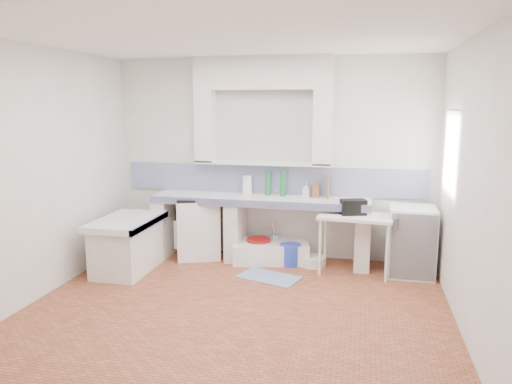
% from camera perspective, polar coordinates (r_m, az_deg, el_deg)
% --- Properties ---
extents(floor, '(4.50, 4.50, 0.00)m').
position_cam_1_polar(floor, '(5.38, -2.36, -13.52)').
color(floor, '#9F543A').
rests_on(floor, ground).
extents(ceiling, '(4.50, 4.50, 0.00)m').
position_cam_1_polar(ceiling, '(4.96, -2.61, 17.56)').
color(ceiling, white).
rests_on(ceiling, ground).
extents(wall_back, '(4.50, 0.00, 4.50)m').
position_cam_1_polar(wall_back, '(6.91, 1.79, 3.91)').
color(wall_back, white).
rests_on(wall_back, ground).
extents(wall_front, '(4.50, 0.00, 4.50)m').
position_cam_1_polar(wall_front, '(3.13, -11.95, -4.27)').
color(wall_front, white).
rests_on(wall_front, ground).
extents(wall_left, '(0.00, 4.50, 4.50)m').
position_cam_1_polar(wall_left, '(5.96, -23.87, 1.98)').
color(wall_left, white).
rests_on(wall_left, ground).
extents(wall_right, '(0.00, 4.50, 4.50)m').
position_cam_1_polar(wall_right, '(4.91, 23.78, 0.37)').
color(wall_right, white).
rests_on(wall_right, ground).
extents(alcove_mass, '(1.90, 0.25, 0.45)m').
position_cam_1_polar(alcove_mass, '(6.78, 0.79, 13.73)').
color(alcove_mass, white).
rests_on(alcove_mass, ground).
extents(window_frame, '(0.35, 0.86, 1.06)m').
position_cam_1_polar(window_frame, '(6.09, 23.38, 4.08)').
color(window_frame, '#352110').
rests_on(window_frame, ground).
extents(lace_valance, '(0.01, 0.84, 0.24)m').
position_cam_1_polar(lace_valance, '(6.04, 22.28, 7.73)').
color(lace_valance, white).
rests_on(lace_valance, ground).
extents(counter_slab, '(3.00, 0.60, 0.08)m').
position_cam_1_polar(counter_slab, '(6.73, 0.45, -0.93)').
color(counter_slab, white).
rests_on(counter_slab, ground).
extents(counter_lip, '(3.00, 0.04, 0.10)m').
position_cam_1_polar(counter_lip, '(6.46, -0.06, -1.40)').
color(counter_lip, navy).
rests_on(counter_lip, ground).
extents(counter_pier_left, '(0.20, 0.55, 0.82)m').
position_cam_1_polar(counter_pier_left, '(7.24, -10.48, -3.94)').
color(counter_pier_left, white).
rests_on(counter_pier_left, ground).
extents(counter_pier_mid, '(0.20, 0.55, 0.82)m').
position_cam_1_polar(counter_pier_mid, '(6.91, -2.40, -4.47)').
color(counter_pier_mid, white).
rests_on(counter_pier_mid, ground).
extents(counter_pier_right, '(0.20, 0.55, 0.82)m').
position_cam_1_polar(counter_pier_right, '(6.69, 12.31, -5.20)').
color(counter_pier_right, white).
rests_on(counter_pier_right, ground).
extents(peninsula_top, '(0.70, 1.10, 0.08)m').
position_cam_1_polar(peninsula_top, '(6.56, -14.87, -3.36)').
color(peninsula_top, white).
rests_on(peninsula_top, ground).
extents(peninsula_base, '(0.60, 1.00, 0.62)m').
position_cam_1_polar(peninsula_base, '(6.65, -14.73, -6.29)').
color(peninsula_base, white).
rests_on(peninsula_base, ground).
extents(peninsula_lip, '(0.04, 1.10, 0.10)m').
position_cam_1_polar(peninsula_lip, '(6.42, -12.25, -3.55)').
color(peninsula_lip, navy).
rests_on(peninsula_lip, ground).
extents(backsplash, '(4.27, 0.03, 0.40)m').
position_cam_1_polar(backsplash, '(6.94, 1.75, 1.43)').
color(backsplash, navy).
rests_on(backsplash, ground).
extents(stove, '(0.76, 0.75, 0.84)m').
position_cam_1_polar(stove, '(7.04, -6.76, -4.17)').
color(stove, white).
rests_on(stove, ground).
extents(sink, '(1.13, 0.77, 0.25)m').
position_cam_1_polar(sink, '(6.87, 1.70, -7.03)').
color(sink, white).
rests_on(sink, ground).
extents(side_table, '(0.97, 0.59, 0.04)m').
position_cam_1_polar(side_table, '(6.45, 11.43, -5.99)').
color(side_table, white).
rests_on(side_table, ground).
extents(fridge, '(0.58, 0.58, 0.88)m').
position_cam_1_polar(fridge, '(6.56, 17.67, -5.48)').
color(fridge, white).
rests_on(fridge, ground).
extents(bucket_red, '(0.44, 0.44, 0.31)m').
position_cam_1_polar(bucket_red, '(6.88, 0.31, -6.72)').
color(bucket_red, '#AC0E0E').
rests_on(bucket_red, ground).
extents(bucket_orange, '(0.29, 0.29, 0.23)m').
position_cam_1_polar(bucket_orange, '(6.78, 1.73, -7.35)').
color(bucket_orange, '#E64A10').
rests_on(bucket_orange, ground).
extents(bucket_blue, '(0.31, 0.31, 0.28)m').
position_cam_1_polar(bucket_blue, '(6.73, 4.02, -7.28)').
color(bucket_blue, blue).
rests_on(bucket_blue, ground).
extents(basin_white, '(0.38, 0.38, 0.13)m').
position_cam_1_polar(basin_white, '(6.73, 6.76, -8.02)').
color(basin_white, white).
rests_on(basin_white, ground).
extents(water_bottle_a, '(0.10, 0.10, 0.29)m').
position_cam_1_polar(water_bottle_a, '(6.97, 2.07, -6.59)').
color(water_bottle_a, silver).
rests_on(water_bottle_a, ground).
extents(water_bottle_b, '(0.10, 0.10, 0.33)m').
position_cam_1_polar(water_bottle_b, '(7.00, 2.25, -6.35)').
color(water_bottle_b, silver).
rests_on(water_bottle_b, ground).
extents(black_bag, '(0.35, 0.27, 0.20)m').
position_cam_1_polar(black_bag, '(6.35, 11.28, -1.73)').
color(black_bag, black).
rests_on(black_bag, side_table).
extents(green_bottle_a, '(0.10, 0.10, 0.34)m').
position_cam_1_polar(green_bottle_a, '(6.82, 1.40, 1.02)').
color(green_bottle_a, '#1E6B35').
rests_on(green_bottle_a, counter_slab).
extents(green_bottle_b, '(0.08, 0.08, 0.35)m').
position_cam_1_polar(green_bottle_b, '(6.78, 3.14, 0.99)').
color(green_bottle_b, '#1E6B35').
rests_on(green_bottle_b, counter_slab).
extents(knife_block, '(0.12, 0.10, 0.19)m').
position_cam_1_polar(knife_block, '(6.73, 6.91, 0.17)').
color(knife_block, brown).
rests_on(knife_block, counter_slab).
extents(cutting_board, '(0.02, 0.21, 0.29)m').
position_cam_1_polar(cutting_board, '(6.71, 8.41, 0.53)').
color(cutting_board, brown).
rests_on(cutting_board, counter_slab).
extents(paper_towel, '(0.17, 0.17, 0.27)m').
position_cam_1_polar(paper_towel, '(6.89, -1.04, 0.81)').
color(paper_towel, white).
rests_on(paper_towel, counter_slab).
extents(soap_bottle, '(0.11, 0.12, 0.20)m').
position_cam_1_polar(soap_bottle, '(6.75, 5.92, 0.26)').
color(soap_bottle, white).
rests_on(soap_bottle, counter_slab).
extents(rug, '(0.85, 0.65, 0.01)m').
position_cam_1_polar(rug, '(6.27, 1.52, -9.90)').
color(rug, '#395C9B').
rests_on(rug, ground).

